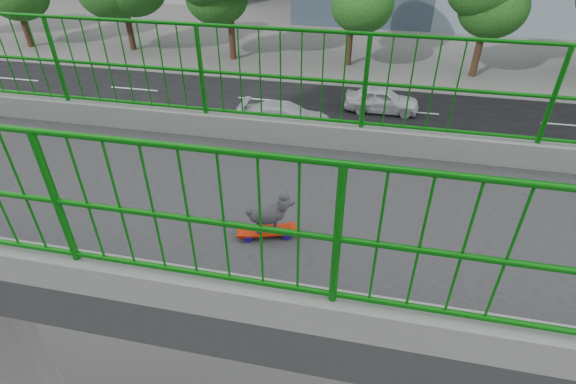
{
  "coord_description": "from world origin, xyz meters",
  "views": [
    {
      "loc": [
        3.53,
        6.13,
        9.65
      ],
      "look_at": [
        -0.22,
        5.34,
        7.03
      ],
      "focal_mm": 27.31,
      "sensor_mm": 36.0,
      "label": 1
    }
  ],
  "objects_px": {
    "skateboard": "(267,231)",
    "poodle": "(269,212)",
    "car_3": "(286,117)",
    "car_6": "(47,165)",
    "car_1": "(436,210)",
    "car_4": "(382,100)"
  },
  "relations": [
    {
      "from": "car_4",
      "to": "car_6",
      "type": "bearing_deg",
      "value": 126.65
    },
    {
      "from": "car_6",
      "to": "skateboard",
      "type": "bearing_deg",
      "value": 50.43
    },
    {
      "from": "car_3",
      "to": "poodle",
      "type": "bearing_deg",
      "value": -168.39
    },
    {
      "from": "car_3",
      "to": "car_6",
      "type": "distance_m",
      "value": 10.59
    },
    {
      "from": "poodle",
      "to": "car_1",
      "type": "distance_m",
      "value": 12.13
    },
    {
      "from": "skateboard",
      "to": "car_1",
      "type": "distance_m",
      "value": 12.03
    },
    {
      "from": "car_4",
      "to": "skateboard",
      "type": "bearing_deg",
      "value": 176.5
    },
    {
      "from": "skateboard",
      "to": "car_1",
      "type": "bearing_deg",
      "value": 143.73
    },
    {
      "from": "car_3",
      "to": "car_6",
      "type": "xyz_separation_m",
      "value": [
        6.4,
        -8.44,
        0.01
      ]
    },
    {
      "from": "skateboard",
      "to": "poodle",
      "type": "distance_m",
      "value": 0.22
    },
    {
      "from": "car_6",
      "to": "car_1",
      "type": "bearing_deg",
      "value": 90.0
    },
    {
      "from": "poodle",
      "to": "car_1",
      "type": "relative_size",
      "value": 0.1
    },
    {
      "from": "car_3",
      "to": "skateboard",
      "type": "bearing_deg",
      "value": -168.47
    },
    {
      "from": "car_4",
      "to": "poodle",
      "type": "bearing_deg",
      "value": 176.56
    },
    {
      "from": "car_1",
      "to": "car_3",
      "type": "xyz_separation_m",
      "value": [
        -6.4,
        -6.58,
        -0.07
      ]
    },
    {
      "from": "skateboard",
      "to": "car_6",
      "type": "distance_m",
      "value": 16.49
    },
    {
      "from": "poodle",
      "to": "car_4",
      "type": "relative_size",
      "value": 0.11
    },
    {
      "from": "car_3",
      "to": "car_6",
      "type": "bearing_deg",
      "value": 127.17
    },
    {
      "from": "poodle",
      "to": "car_3",
      "type": "relative_size",
      "value": 0.09
    },
    {
      "from": "skateboard",
      "to": "car_3",
      "type": "relative_size",
      "value": 0.13
    },
    {
      "from": "car_1",
      "to": "car_4",
      "type": "xyz_separation_m",
      "value": [
        -9.6,
        -2.12,
        -0.08
      ]
    },
    {
      "from": "skateboard",
      "to": "car_3",
      "type": "bearing_deg",
      "value": 174.07
    }
  ]
}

